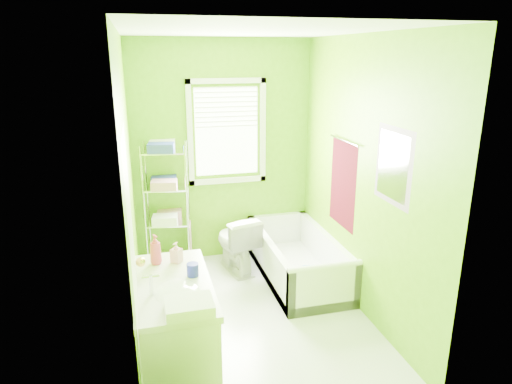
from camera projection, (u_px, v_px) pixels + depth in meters
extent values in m
plane|color=silver|center=(253.00, 315.00, 4.41)|extent=(2.90, 2.90, 0.00)
cube|color=#5B9907|center=(223.00, 153.00, 5.37)|extent=(2.10, 0.04, 2.60)
cube|color=#5B9907|center=(314.00, 253.00, 2.69)|extent=(2.10, 0.04, 2.60)
cube|color=#5B9907|center=(130.00, 195.00, 3.77)|extent=(0.04, 2.90, 2.60)
cube|color=#5B9907|center=(361.00, 178.00, 4.28)|extent=(0.04, 2.90, 2.60)
cube|color=white|center=(253.00, 31.00, 3.65)|extent=(2.10, 2.90, 0.04)
cube|color=white|center=(227.00, 132.00, 5.30)|extent=(0.74, 0.01, 1.01)
cube|color=white|center=(228.00, 180.00, 5.45)|extent=(0.92, 0.05, 0.06)
cube|color=white|center=(226.00, 81.00, 5.11)|extent=(0.92, 0.05, 0.06)
cube|color=white|center=(190.00, 134.00, 5.18)|extent=(0.06, 0.05, 1.22)
cube|color=white|center=(263.00, 131.00, 5.38)|extent=(0.06, 0.05, 1.22)
cube|color=white|center=(227.00, 107.00, 5.19)|extent=(0.72, 0.02, 0.50)
cube|color=white|center=(135.00, 284.00, 2.94)|extent=(0.02, 0.80, 2.00)
sphere|color=gold|center=(141.00, 262.00, 3.25)|extent=(0.07, 0.07, 0.07)
cube|color=#480811|center=(343.00, 184.00, 4.64)|extent=(0.02, 0.58, 0.90)
cylinder|color=silver|center=(344.00, 140.00, 4.51)|extent=(0.02, 0.62, 0.02)
cube|color=#CC5972|center=(394.00, 166.00, 3.70)|extent=(0.02, 0.54, 0.64)
cube|color=white|center=(393.00, 166.00, 3.69)|extent=(0.01, 0.44, 0.54)
cube|color=white|center=(297.00, 272.00, 5.15)|extent=(0.75, 1.61, 0.11)
cube|color=white|center=(268.00, 260.00, 5.02)|extent=(0.08, 1.61, 0.48)
cube|color=white|center=(325.00, 254.00, 5.18)|extent=(0.08, 1.61, 0.48)
cube|color=white|center=(324.00, 290.00, 4.39)|extent=(0.75, 0.08, 0.48)
cube|color=white|center=(277.00, 232.00, 5.81)|extent=(0.75, 0.08, 0.48)
cylinder|color=white|center=(325.00, 268.00, 4.32)|extent=(0.75, 0.08, 0.08)
cylinder|color=#1360B4|center=(315.00, 289.00, 4.62)|extent=(0.32, 0.32, 0.06)
cylinder|color=yellow|center=(316.00, 285.00, 4.60)|extent=(0.30, 0.30, 0.05)
cube|color=#1360B4|center=(313.00, 275.00, 4.70)|extent=(0.23, 0.06, 0.21)
imported|color=white|center=(236.00, 242.00, 5.24)|extent=(0.51, 0.74, 0.69)
cube|color=white|center=(176.00, 334.00, 3.47)|extent=(0.53, 1.06, 0.77)
cube|color=silver|center=(173.00, 286.00, 3.35)|extent=(0.56, 1.09, 0.05)
ellipsoid|color=white|center=(177.00, 295.00, 3.22)|extent=(0.37, 0.47, 0.13)
cylinder|color=silver|center=(151.00, 286.00, 3.15)|extent=(0.03, 0.03, 0.16)
cylinder|color=silver|center=(151.00, 277.00, 3.13)|extent=(0.12, 0.02, 0.02)
imported|color=#D53E63|center=(155.00, 249.00, 3.61)|extent=(0.12, 0.12, 0.24)
imported|color=pink|center=(176.00, 252.00, 3.64)|extent=(0.11, 0.11, 0.17)
cylinder|color=#181DA2|center=(193.00, 270.00, 3.43)|extent=(0.09, 0.09, 0.10)
cube|color=white|center=(189.00, 306.00, 2.95)|extent=(0.31, 0.24, 0.08)
cylinder|color=silver|center=(145.00, 212.00, 5.05)|extent=(0.02, 0.02, 1.48)
cylinder|color=silver|center=(148.00, 204.00, 5.32)|extent=(0.02, 0.02, 1.48)
cylinder|color=silver|center=(187.00, 211.00, 5.09)|extent=(0.02, 0.02, 1.48)
cylinder|color=silver|center=(188.00, 203.00, 5.36)|extent=(0.02, 0.02, 1.48)
cube|color=silver|center=(170.00, 255.00, 5.38)|extent=(0.53, 0.38, 0.02)
cube|color=silver|center=(168.00, 222.00, 5.26)|extent=(0.53, 0.38, 0.02)
cube|color=silver|center=(166.00, 188.00, 5.14)|extent=(0.53, 0.38, 0.02)
cube|color=silver|center=(164.00, 152.00, 5.02)|extent=(0.53, 0.38, 0.02)
cube|color=#2C40A1|center=(161.00, 148.00, 4.91)|extent=(0.30, 0.23, 0.10)
cube|color=white|center=(162.00, 144.00, 5.10)|extent=(0.30, 0.23, 0.10)
cube|color=#C98998|center=(164.00, 185.00, 5.03)|extent=(0.30, 0.23, 0.10)
cube|color=#2C40A1|center=(164.00, 180.00, 5.22)|extent=(0.30, 0.23, 0.10)
cube|color=white|center=(165.00, 220.00, 5.17)|extent=(0.30, 0.23, 0.10)
cube|color=#C98998|center=(170.00, 214.00, 5.36)|extent=(0.30, 0.23, 0.10)
cube|color=#C98998|center=(190.00, 242.00, 5.36)|extent=(0.06, 0.26, 0.46)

